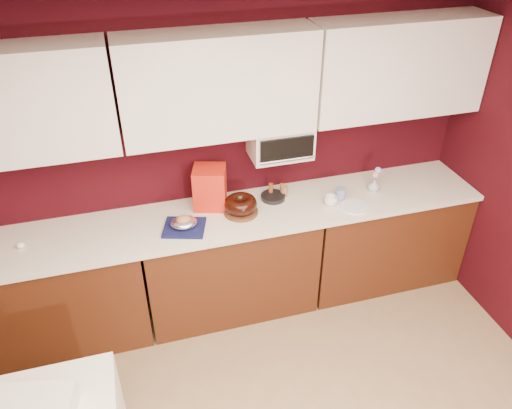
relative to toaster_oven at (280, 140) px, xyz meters
The scene contains 29 objects.
ceiling 2.43m from the toaster_oven, 102.07° to the right, with size 4.00×4.50×0.02m, color white.
wall_back 0.49m from the toaster_oven, 162.14° to the left, with size 4.00×0.02×2.50m, color #34070D.
base_cabinet_left 2.02m from the toaster_oven, behind, with size 1.31×0.58×0.86m, color #4A210E.
base_cabinet_center 1.06m from the toaster_oven, 159.86° to the right, with size 1.31×0.58×0.86m, color #4A210E.
base_cabinet_right 1.30m from the toaster_oven, 10.58° to the right, with size 1.31×0.58×0.86m, color #4A210E.
countertop 0.69m from the toaster_oven, 159.86° to the right, with size 4.00×0.62×0.04m, color silver.
upper_cabinet_left 1.85m from the toaster_oven, behind, with size 1.31×0.33×0.70m, color white.
upper_cabinet_center 0.65m from the toaster_oven, behind, with size 1.31×0.33×0.70m, color white.
upper_cabinet_right 1.00m from the toaster_oven, ahead, with size 1.31×0.33×0.70m, color white.
toaster_oven is the anchor object (origin of this frame).
toaster_oven_door 0.16m from the toaster_oven, 90.00° to the right, with size 0.40×0.02×0.18m, color black.
toaster_oven_handle 0.19m from the toaster_oven, 90.00° to the right, with size 0.02×0.02×0.42m, color silver.
cake_base 0.61m from the toaster_oven, 154.12° to the right, with size 0.26×0.26×0.02m, color brown.
bundt_cake 0.55m from the toaster_oven, 154.12° to the right, with size 0.24×0.24×0.10m, color black.
navy_towel 0.95m from the toaster_oven, 162.26° to the right, with size 0.29×0.24×0.02m, color #121747.
foil_ham_nest 0.93m from the toaster_oven, 162.26° to the right, with size 0.19×0.16×0.07m, color white.
roasted_ham 0.92m from the toaster_oven, 162.26° to the right, with size 0.10×0.09×0.07m, color tan.
pandoro_box 0.63m from the toaster_oven, behind, with size 0.24×0.22×0.32m, color #B50C15.
dark_pan 0.46m from the toaster_oven, 141.64° to the right, with size 0.19×0.19×0.03m, color black.
coffee_mug 0.60m from the toaster_oven, 37.23° to the right, with size 0.09×0.09×0.10m, color white.
blue_jar 0.64m from the toaster_oven, 23.34° to the right, with size 0.08×0.08×0.09m, color navy.
flower_vase 0.87m from the toaster_oven, 11.67° to the right, with size 0.07×0.07×0.11m, color #B4BFCC.
flower_pink 0.83m from the toaster_oven, 11.67° to the right, with size 0.06×0.06×0.06m, color pink.
flower_blue 0.85m from the toaster_oven, ahead, with size 0.05×0.05×0.05m, color #98ADF3.
china_plate 0.76m from the toaster_oven, 33.44° to the right, with size 0.21×0.21×0.01m, color white.
amber_bottle 0.43m from the toaster_oven, behind, with size 0.04×0.04×0.10m, color brown.
paper_cup 0.44m from the toaster_oven, 34.31° to the right, with size 0.06×0.06×0.08m, color #8B613F.
egg_right 1.95m from the toaster_oven, behind, with size 0.06×0.04×0.04m, color white.
amber_bottle_tall 0.43m from the toaster_oven, 13.41° to the right, with size 0.03×0.03×0.10m, color brown.
Camera 1 is at (-0.64, -1.05, 3.01)m, focal length 35.00 mm.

